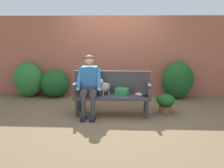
# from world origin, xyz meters

# --- Properties ---
(ground_plane) EXTENTS (40.00, 40.00, 0.00)m
(ground_plane) POSITION_xyz_m (0.00, 0.00, 0.00)
(ground_plane) COLOR brown
(brick_garden_fence) EXTENTS (8.00, 0.30, 2.20)m
(brick_garden_fence) POSITION_xyz_m (0.00, 1.60, 1.10)
(brick_garden_fence) COLOR #9E5642
(brick_garden_fence) RESTS_ON ground
(hedge_bush_mid_right) EXTENTS (0.83, 0.62, 1.02)m
(hedge_bush_mid_right) POSITION_xyz_m (1.72, 1.25, 0.51)
(hedge_bush_mid_right) COLOR #194C1E
(hedge_bush_mid_right) RESTS_ON ground
(hedge_bush_far_left) EXTENTS (0.80, 0.70, 0.77)m
(hedge_bush_far_left) POSITION_xyz_m (-1.66, 1.26, 0.38)
(hedge_bush_far_left) COLOR #194C1E
(hedge_bush_far_left) RESTS_ON ground
(hedge_bush_mid_left) EXTENTS (0.80, 0.64, 0.97)m
(hedge_bush_mid_left) POSITION_xyz_m (-2.39, 1.26, 0.48)
(hedge_bush_mid_left) COLOR #286B2D
(hedge_bush_mid_left) RESTS_ON ground
(garden_bench) EXTENTS (1.67, 0.46, 0.46)m
(garden_bench) POSITION_xyz_m (0.00, 0.00, 0.40)
(garden_bench) COLOR #38383D
(garden_bench) RESTS_ON ground
(bench_backrest) EXTENTS (1.71, 0.06, 0.50)m
(bench_backrest) POSITION_xyz_m (0.00, 0.20, 0.72)
(bench_backrest) COLOR #38383D
(bench_backrest) RESTS_ON garden_bench
(bench_armrest_left_end) EXTENTS (0.06, 0.46, 0.28)m
(bench_armrest_left_end) POSITION_xyz_m (-0.80, -0.08, 0.66)
(bench_armrest_left_end) COLOR #38383D
(bench_armrest_left_end) RESTS_ON garden_bench
(bench_armrest_right_end) EXTENTS (0.06, 0.46, 0.28)m
(bench_armrest_right_end) POSITION_xyz_m (0.80, -0.08, 0.66)
(bench_armrest_right_end) COLOR #38383D
(bench_armrest_right_end) RESTS_ON garden_bench
(person_seated) EXTENTS (0.56, 0.63, 1.33)m
(person_seated) POSITION_xyz_m (-0.49, -0.01, 0.73)
(person_seated) COLOR black
(person_seated) RESTS_ON ground
(dog_on_bench) EXTENTS (0.33, 0.33, 0.37)m
(dog_on_bench) POSITION_xyz_m (-0.19, 0.02, 0.65)
(dog_on_bench) COLOR gray
(dog_on_bench) RESTS_ON garden_bench
(tennis_racket) EXTENTS (0.36, 0.58, 0.03)m
(tennis_racket) POSITION_xyz_m (0.63, 0.10, 0.47)
(tennis_racket) COLOR red
(tennis_racket) RESTS_ON garden_bench
(baseball_glove) EXTENTS (0.28, 0.27, 0.09)m
(baseball_glove) POSITION_xyz_m (0.74, -0.01, 0.51)
(baseball_glove) COLOR black
(baseball_glove) RESTS_ON garden_bench
(sports_bag) EXTENTS (0.33, 0.28, 0.14)m
(sports_bag) POSITION_xyz_m (0.22, 0.08, 0.53)
(sports_bag) COLOR #2D8E42
(sports_bag) RESTS_ON garden_bench
(potted_plant) EXTENTS (0.42, 0.42, 0.45)m
(potted_plant) POSITION_xyz_m (1.21, 0.15, 0.26)
(potted_plant) COLOR brown
(potted_plant) RESTS_ON ground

